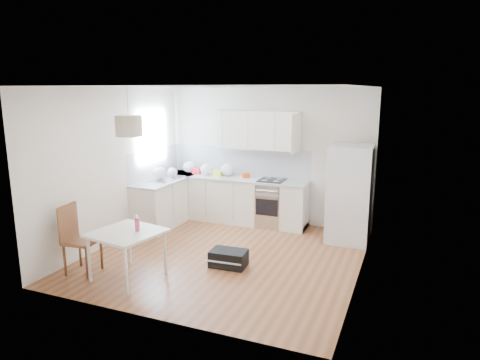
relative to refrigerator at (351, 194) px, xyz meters
The scene contains 29 objects.
floor 2.48m from the refrigerator, 138.59° to the right, with size 4.20×4.20×0.00m, color brown.
ceiling 2.97m from the refrigerator, 138.59° to the right, with size 4.20×4.20×0.00m, color white.
wall_back 1.90m from the refrigerator, 162.28° to the left, with size 4.20×4.20×0.00m, color silver.
wall_left 4.17m from the refrigerator, 158.17° to the right, with size 4.20×4.20×0.00m, color silver.
wall_right 1.66m from the refrigerator, 77.13° to the right, with size 4.20×4.20×0.00m, color silver.
window_glassblock 3.96m from the refrigerator, behind, with size 0.02×1.00×1.00m, color #BFE0F9.
cabinets_back 2.40m from the refrigerator, behind, with size 3.00×0.60×0.88m, color white.
cabinets_left 3.59m from the refrigerator, behind, with size 0.60×1.80×0.88m, color white.
counter_back 2.36m from the refrigerator, behind, with size 3.02×0.64×0.04m, color #A2A5A7.
counter_left 3.56m from the refrigerator, behind, with size 0.64×1.82×0.04m, color #A2A5A7.
backsplash_back 2.44m from the refrigerator, 166.75° to the left, with size 3.00×0.01×0.58m, color white.
backsplash_left 3.87m from the refrigerator, behind, with size 0.01×1.80×0.58m, color white.
upper_cabinets 2.19m from the refrigerator, 168.14° to the left, with size 1.70×0.32×0.75m, color white.
range_oven 1.62m from the refrigerator, behind, with size 0.50×0.61×0.88m, color silver, non-canonical shape.
sink 3.57m from the refrigerator, behind, with size 0.50×0.80×0.16m, color silver, non-canonical shape.
refrigerator is the anchor object (origin of this frame).
dining_table 3.91m from the refrigerator, 133.73° to the right, with size 1.03×1.03×0.70m.
dining_chair 4.51m from the refrigerator, 139.75° to the right, with size 0.43×0.43×1.02m, color #4C2A17, non-canonical shape.
drink_bottle 3.76m from the refrigerator, 133.15° to the right, with size 0.07×0.07×0.23m, color #D43A68.
gym_bag 2.55m from the refrigerator, 129.06° to the right, with size 0.55×0.36×0.25m, color black.
pendant_lamp 4.02m from the refrigerator, 133.25° to the right, with size 0.36×0.36×0.28m, color #BEB292.
grocery_bag_a 3.42m from the refrigerator, behind, with size 0.28×0.23×0.25m, color white.
grocery_bag_b 2.97m from the refrigerator, behind, with size 0.27×0.23×0.25m, color white.
grocery_bag_c 2.56m from the refrigerator, behind, with size 0.29×0.25×0.26m, color white.
grocery_bag_d 3.55m from the refrigerator, behind, with size 0.21×0.18×0.19m, color white.
grocery_bag_e 3.65m from the refrigerator, behind, with size 0.29×0.24×0.26m, color white.
snack_orange 2.14m from the refrigerator, behind, with size 0.15×0.09×0.10m, color #D44812.
snack_yellow 2.70m from the refrigerator, behind, with size 0.16×0.10×0.11m, color #FFF428.
snack_red 3.25m from the refrigerator, behind, with size 0.17×0.11×0.12m, color red.
Camera 1 is at (2.68, -5.99, 2.66)m, focal length 32.00 mm.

